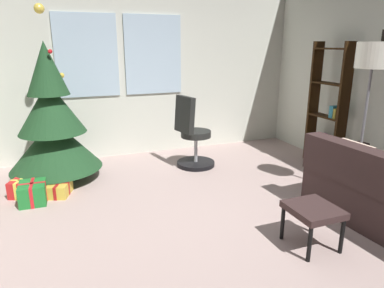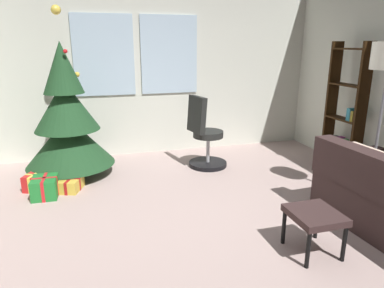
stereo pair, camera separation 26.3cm
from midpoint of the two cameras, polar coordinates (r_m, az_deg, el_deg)
name	(u,v)px [view 2 (the right image)]	position (r m, az deg, el deg)	size (l,w,h in m)	color
ground_plane	(223,243)	(3.39, 7.51, -16.00)	(5.03, 5.74, 0.10)	#AB938D
wall_back_with_windows	(160,64)	(5.67, -3.97, 13.07)	(5.03, 0.12, 2.88)	silver
footstool	(315,218)	(3.22, 21.85, -11.28)	(0.40, 0.44, 0.38)	#362524
holiday_tree	(67,122)	(4.84, -18.42, 3.41)	(1.17, 1.17, 2.21)	#4C331E
gift_box_red	(35,182)	(4.66, -23.04, -5.88)	(0.29, 0.31, 0.21)	red
gift_box_green	(45,187)	(4.42, -21.52, -6.69)	(0.29, 0.35, 0.24)	#1E722D
gift_box_gold	(71,184)	(4.51, -17.80, -6.38)	(0.32, 0.38, 0.16)	gold
office_chair	(205,139)	(5.02, 3.61, 0.76)	(0.56, 0.56, 1.05)	black
bookshelf	(345,115)	(5.35, 25.24, 4.32)	(0.18, 0.64, 1.79)	black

